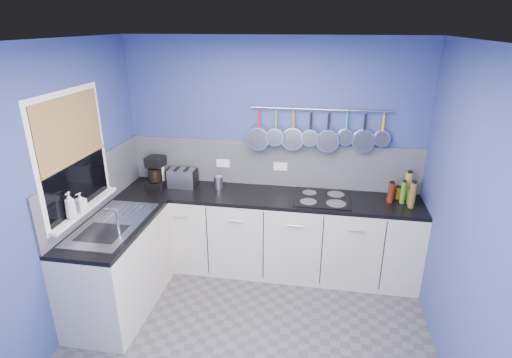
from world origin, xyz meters
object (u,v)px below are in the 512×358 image
(coffee_maker, at_px, (156,172))
(toaster, at_px, (182,178))
(canister, at_px, (218,182))
(hob, at_px, (322,198))
(paper_towel, at_px, (160,175))
(soap_bottle_a, at_px, (70,205))
(soap_bottle_b, at_px, (81,202))

(coffee_maker, height_order, toaster, coffee_maker)
(canister, relative_size, hob, 0.24)
(paper_towel, distance_m, hob, 1.81)
(soap_bottle_a, relative_size, canister, 1.71)
(toaster, bearing_deg, soap_bottle_a, -114.10)
(soap_bottle_a, relative_size, toaster, 0.77)
(paper_towel, bearing_deg, coffee_maker, -119.21)
(soap_bottle_b, xyz_separation_m, toaster, (0.56, 1.05, -0.14))
(coffee_maker, bearing_deg, hob, 5.52)
(soap_bottle_a, height_order, paper_towel, soap_bottle_a)
(coffee_maker, bearing_deg, canister, 12.15)
(paper_towel, bearing_deg, soap_bottle_b, -106.21)
(toaster, distance_m, canister, 0.41)
(toaster, bearing_deg, soap_bottle_b, -117.07)
(coffee_maker, bearing_deg, soap_bottle_b, -98.94)
(paper_towel, height_order, canister, paper_towel)
(soap_bottle_b, height_order, hob, soap_bottle_b)
(hob, bearing_deg, toaster, 176.81)
(toaster, relative_size, hob, 0.54)
(paper_towel, height_order, toaster, paper_towel)
(soap_bottle_a, bearing_deg, hob, 27.75)
(canister, height_order, hob, canister)
(paper_towel, height_order, hob, paper_towel)
(soap_bottle_b, distance_m, canister, 1.45)
(soap_bottle_a, height_order, coffee_maker, soap_bottle_a)
(soap_bottle_a, xyz_separation_m, paper_towel, (0.30, 1.19, -0.15))
(coffee_maker, distance_m, hob, 1.84)
(soap_bottle_b, relative_size, coffee_maker, 0.50)
(hob, bearing_deg, soap_bottle_b, -155.44)
(soap_bottle_b, distance_m, coffee_maker, 1.04)
(soap_bottle_a, relative_size, soap_bottle_b, 1.39)
(soap_bottle_b, height_order, coffee_maker, coffee_maker)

